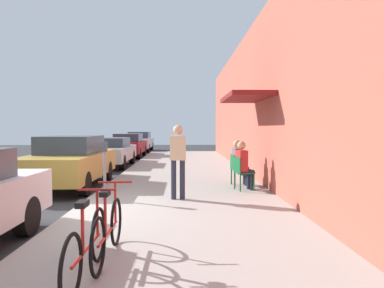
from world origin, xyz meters
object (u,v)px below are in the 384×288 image
object	(u,v)px
parking_meter	(105,166)
seated_patron_1	(239,161)
cafe_chair_1	(237,168)
parked_car_1	(70,161)
seated_patron_0	(244,164)
parked_car_4	(139,141)
bicycle_1	(87,246)
parked_car_3	(128,145)
cafe_chair_0	(241,171)
pedestrian_standing	(178,156)
parked_car_2	(110,151)
bicycle_0	(108,230)

from	to	relation	value
parking_meter	seated_patron_1	distance (m)	3.89
cafe_chair_1	seated_patron_1	size ratio (longest dim) A/B	0.67
parked_car_1	parking_meter	xyz separation A→B (m)	(1.55, -2.45, 0.11)
seated_patron_0	cafe_chair_1	xyz separation A→B (m)	(-0.06, 0.75, -0.19)
parked_car_4	bicycle_1	distance (m)	23.12
cafe_chair_1	parked_car_3	bearing A→B (deg)	113.08
cafe_chair_0	seated_patron_0	xyz separation A→B (m)	(0.06, 0.02, 0.19)
parked_car_4	seated_patron_0	xyz separation A→B (m)	(4.92, -17.54, 0.06)
parked_car_4	pedestrian_standing	distance (m)	18.98
parked_car_2	bicycle_1	bearing A→B (deg)	-79.42
bicycle_0	seated_patron_0	distance (m)	5.49
bicycle_0	parked_car_4	bearing A→B (deg)	96.13
seated_patron_1	parked_car_2	bearing A→B (deg)	128.79
seated_patron_0	parked_car_4	bearing A→B (deg)	105.67
parked_car_3	cafe_chair_1	world-z (taller)	parked_car_3
bicycle_1	cafe_chair_0	distance (m)	6.02
cafe_chair_1	pedestrian_standing	xyz separation A→B (m)	(-1.64, -1.92, 0.50)
parked_car_2	cafe_chair_0	xyz separation A→B (m)	(4.86, -6.89, -0.07)
pedestrian_standing	bicycle_1	bearing A→B (deg)	-101.96
parked_car_3	bicycle_1	distance (m)	17.77
bicycle_1	parked_car_4	bearing A→B (deg)	95.72
parked_car_4	cafe_chair_1	distance (m)	17.47
parked_car_1	cafe_chair_1	xyz separation A→B (m)	(4.86, -0.51, -0.15)
parked_car_3	seated_patron_0	distance (m)	13.11
seated_patron_1	pedestrian_standing	world-z (taller)	pedestrian_standing
parked_car_3	bicycle_1	world-z (taller)	parked_car_3
cafe_chair_0	seated_patron_0	distance (m)	0.20
parked_car_3	seated_patron_1	size ratio (longest dim) A/B	3.41
parked_car_3	parked_car_2	bearing A→B (deg)	-90.00
seated_patron_1	cafe_chair_1	bearing A→B (deg)	-172.85
bicycle_0	cafe_chair_0	bearing A→B (deg)	63.21
parked_car_1	cafe_chair_0	bearing A→B (deg)	-14.69
parked_car_2	pedestrian_standing	bearing A→B (deg)	-68.22
parked_car_4	parking_meter	size ratio (longest dim) A/B	3.33
parked_car_4	parked_car_3	bearing A→B (deg)	-90.00
bicycle_0	seated_patron_1	xyz separation A→B (m)	(2.51, 5.63, 0.34)
parked_car_2	cafe_chair_1	distance (m)	7.82
parked_car_1	seated_patron_1	distance (m)	4.94
parked_car_1	parked_car_4	size ratio (longest dim) A/B	1.00
pedestrian_standing	parked_car_4	bearing A→B (deg)	99.75
parking_meter	seated_patron_0	size ratio (longest dim) A/B	1.02
parked_car_1	bicycle_0	bearing A→B (deg)	-68.56
parked_car_4	seated_patron_0	bearing A→B (deg)	-74.33
parked_car_4	seated_patron_1	size ratio (longest dim) A/B	3.41
bicycle_1	cafe_chair_0	world-z (taller)	bicycle_1
parking_meter	cafe_chair_0	distance (m)	3.52
parked_car_3	parking_meter	world-z (taller)	parking_meter
parked_car_1	cafe_chair_1	world-z (taller)	parked_car_1
parking_meter	cafe_chair_1	bearing A→B (deg)	30.43
parked_car_1	pedestrian_standing	xyz separation A→B (m)	(3.22, -2.43, 0.34)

